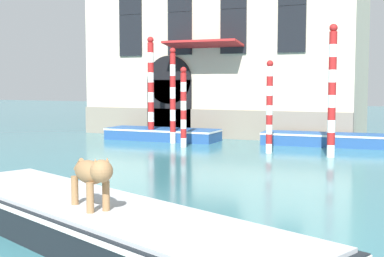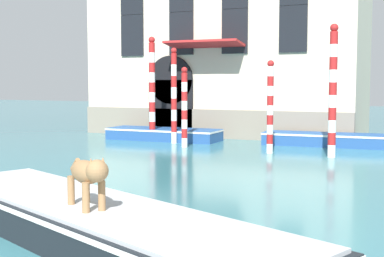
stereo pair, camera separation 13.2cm
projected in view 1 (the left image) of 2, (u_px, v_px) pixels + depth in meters
The scene contains 10 objects.
palazzo_left at pixel (228, 0), 27.88m from camera, with size 13.67×7.40×13.92m.
boat_foreground at pixel (99, 222), 8.88m from camera, with size 8.76×5.17×0.67m.
dog_on_deck at pixel (92, 174), 8.47m from camera, with size 1.13×0.85×0.87m.
boat_moored_near_palazzo at pixel (162, 134), 24.70m from camera, with size 5.31×1.74×0.54m.
boat_moored_far at pixel (344, 140), 22.22m from camera, with size 6.91×1.73×0.53m.
mooring_pole_0 at pixel (332, 91), 18.87m from camera, with size 0.29×0.29×4.71m.
mooring_pole_1 at pixel (183, 107), 21.86m from camera, with size 0.25×0.25×3.29m.
mooring_pole_2 at pixel (173, 95), 23.29m from camera, with size 0.26×0.26×4.16m.
mooring_pole_3 at pixel (269, 107), 20.00m from camera, with size 0.25×0.25×3.49m.
mooring_pole_4 at pixel (151, 89), 24.05m from camera, with size 0.29×0.29×4.71m.
Camera 1 is at (8.48, -2.14, 2.68)m, focal length 50.00 mm.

